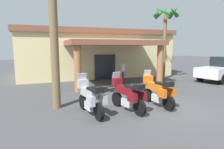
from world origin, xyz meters
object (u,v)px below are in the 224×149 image
Objects in this scene: motorcycle_silver at (91,98)px; motorcycle_maroon at (128,95)px; motel_building at (95,53)px; palm_tree_near_portico at (165,24)px; pedestrian at (123,70)px; pickup_truck_white at (223,69)px; motorcycle_orange at (158,91)px.

motorcycle_maroon is (1.62, -0.15, 0.00)m from motorcycle_silver.
palm_tree_near_portico is (4.47, -5.19, 2.42)m from motel_building.
motorcycle_silver is at bearing -104.87° from pedestrian.
motorcycle_orange is at bearing -170.75° from pickup_truck_white.
motorcycle_maroon is at bearing -98.19° from motel_building.
motorcycle_maroon is at bearing 90.40° from motorcycle_orange.
motorcycle_silver is 1.00× the size of motorcycle_orange.
motorcycle_orange is 8.62m from palm_tree_near_portico.
pickup_truck_white is (9.06, 3.74, 0.24)m from motorcycle_orange.
palm_tree_near_portico is at bearing 138.87° from pickup_truck_white.
motorcycle_orange is (3.23, -0.05, 0.00)m from motorcycle_silver.
pedestrian is 0.30× the size of pickup_truck_white.
pickup_truck_white is 6.02m from palm_tree_near_portico.
motel_building reaches higher than motorcycle_orange.
palm_tree_near_portico reaches higher than pedestrian.
motorcycle_orange is at bearing -128.98° from palm_tree_near_portico.
motorcycle_silver is 7.68m from pedestrian.
pedestrian is 5.15m from palm_tree_near_portico.
motorcycle_maroon is 1.62m from motorcycle_orange.
motorcycle_silver is 1.01× the size of motorcycle_maroon.
palm_tree_near_portico is at bearing 15.29° from pedestrian.
pedestrian is 8.26m from pickup_truck_white.
pedestrian is 0.27× the size of palm_tree_near_portico.
motorcycle_orange is 9.80m from pickup_truck_white.
motorcycle_orange is (-0.37, -11.17, -1.48)m from motel_building.
motorcycle_orange is at bearing -98.53° from motorcycle_maroon.
motorcycle_maroon is at bearing -93.29° from pedestrian.
motorcycle_maroon is 0.40× the size of pickup_truck_white.
palm_tree_near_portico is (8.07, 5.93, 3.90)m from motorcycle_silver.
motorcycle_silver is 10.75m from palm_tree_near_portico.
pedestrian is (4.44, 6.26, 0.27)m from motorcycle_silver.
motorcycle_orange is 1.33× the size of pedestrian.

